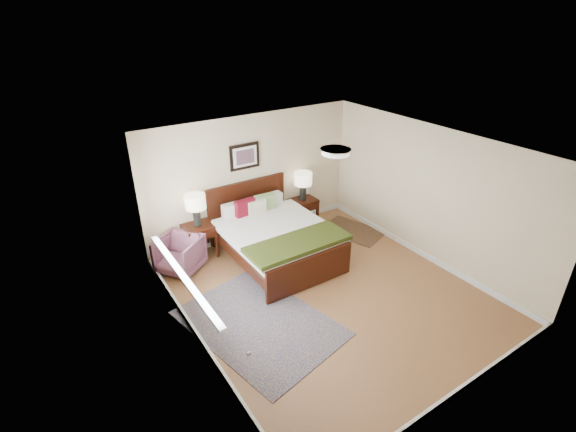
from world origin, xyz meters
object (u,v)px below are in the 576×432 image
at_px(nightstand_right, 303,209).
at_px(rug_persian, 259,323).
at_px(lamp_right, 303,181).
at_px(armchair, 180,254).
at_px(lamp_left, 195,204).
at_px(bed, 275,233).
at_px(nightstand_left, 199,232).

xyz_separation_m(nightstand_right, rug_persian, (-2.40, -2.27, -0.35)).
height_order(lamp_right, armchair, lamp_right).
bearing_deg(rug_persian, armchair, 91.05).
bearing_deg(nightstand_right, rug_persian, -136.64).
bearing_deg(rug_persian, nightstand_right, 31.39).
height_order(nightstand_right, lamp_right, lamp_right).
bearing_deg(lamp_right, lamp_left, 180.00).
distance_m(bed, armchair, 1.75).
height_order(nightstand_right, lamp_left, lamp_left).
bearing_deg(nightstand_left, rug_persian, -90.57).
relative_size(nightstand_left, lamp_left, 1.07).
relative_size(lamp_left, armchair, 0.84).
relative_size(nightstand_left, nightstand_right, 1.12).
bearing_deg(bed, nightstand_right, 34.61).
relative_size(bed, nightstand_right, 3.82).
relative_size(nightstand_right, armchair, 0.80).
bearing_deg(lamp_left, nightstand_right, -0.32).
distance_m(lamp_left, armchair, 0.94).
distance_m(nightstand_left, rug_persian, 2.32).
bearing_deg(armchair, nightstand_right, 58.25).
xyz_separation_m(armchair, rug_persian, (0.47, -2.01, -0.33)).
bearing_deg(lamp_right, rug_persian, -136.47).
bearing_deg(rug_persian, lamp_left, 77.46).
distance_m(bed, rug_persian, 1.91).
bearing_deg(armchair, bed, 33.02).
xyz_separation_m(nightstand_right, armchair, (-2.87, -0.26, -0.03)).
bearing_deg(lamp_right, bed, -144.97).
distance_m(nightstand_right, rug_persian, 3.33).
bearing_deg(nightstand_left, bed, -36.50).
bearing_deg(rug_persian, bed, 38.56).
height_order(bed, rug_persian, bed).
height_order(lamp_left, rug_persian, lamp_left).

